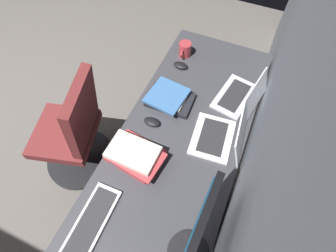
{
  "coord_description": "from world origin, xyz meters",
  "views": [
    {
      "loc": [
        0.53,
        2.23,
        2.09
      ],
      "look_at": [
        -0.12,
        1.95,
        0.95
      ],
      "focal_mm": 28.08,
      "sensor_mm": 36.0,
      "label": 1
    }
  ],
  "objects_px": {
    "book_stack_far": "(135,155)",
    "monitor_primary": "(192,245)",
    "mouse_spare": "(181,66)",
    "keyboard_main": "(89,226)",
    "book_stack_near": "(169,98)",
    "office_chair": "(75,135)",
    "laptop_left": "(243,96)",
    "drawer_pedestal": "(165,204)",
    "laptop_leftmost": "(223,136)",
    "coffee_mug": "(185,50)",
    "mouse_main": "(152,122)"
  },
  "relations": [
    {
      "from": "laptop_left",
      "to": "office_chair",
      "type": "distance_m",
      "value": 1.2
    },
    {
      "from": "mouse_main",
      "to": "drawer_pedestal",
      "type": "bearing_deg",
      "value": 34.89
    },
    {
      "from": "book_stack_near",
      "to": "keyboard_main",
      "type": "bearing_deg",
      "value": -3.57
    },
    {
      "from": "mouse_main",
      "to": "laptop_leftmost",
      "type": "bearing_deg",
      "value": 97.22
    },
    {
      "from": "laptop_left",
      "to": "book_stack_near",
      "type": "bearing_deg",
      "value": -65.42
    },
    {
      "from": "laptop_leftmost",
      "to": "coffee_mug",
      "type": "xyz_separation_m",
      "value": [
        -0.58,
        -0.46,
        0.0
      ]
    },
    {
      "from": "keyboard_main",
      "to": "book_stack_far",
      "type": "xyz_separation_m",
      "value": [
        -0.42,
        0.04,
        0.04
      ]
    },
    {
      "from": "laptop_left",
      "to": "keyboard_main",
      "type": "bearing_deg",
      "value": -24.42
    },
    {
      "from": "book_stack_far",
      "to": "monitor_primary",
      "type": "bearing_deg",
      "value": 52.91
    },
    {
      "from": "monitor_primary",
      "to": "coffee_mug",
      "type": "relative_size",
      "value": 3.86
    },
    {
      "from": "monitor_primary",
      "to": "book_stack_far",
      "type": "height_order",
      "value": "monitor_primary"
    },
    {
      "from": "drawer_pedestal",
      "to": "office_chair",
      "type": "relative_size",
      "value": 0.72
    },
    {
      "from": "mouse_spare",
      "to": "book_stack_far",
      "type": "distance_m",
      "value": 0.76
    },
    {
      "from": "mouse_main",
      "to": "laptop_left",
      "type": "bearing_deg",
      "value": 130.8
    },
    {
      "from": "book_stack_near",
      "to": "laptop_left",
      "type": "bearing_deg",
      "value": 114.58
    },
    {
      "from": "drawer_pedestal",
      "to": "laptop_left",
      "type": "bearing_deg",
      "value": 162.5
    },
    {
      "from": "keyboard_main",
      "to": "coffee_mug",
      "type": "xyz_separation_m",
      "value": [
        -1.3,
        -0.01,
        0.04
      ]
    },
    {
      "from": "monitor_primary",
      "to": "book_stack_far",
      "type": "bearing_deg",
      "value": -127.09
    },
    {
      "from": "monitor_primary",
      "to": "office_chair",
      "type": "height_order",
      "value": "monitor_primary"
    },
    {
      "from": "drawer_pedestal",
      "to": "coffee_mug",
      "type": "relative_size",
      "value": 5.43
    },
    {
      "from": "mouse_spare",
      "to": "drawer_pedestal",
      "type": "bearing_deg",
      "value": 16.3
    },
    {
      "from": "mouse_spare",
      "to": "coffee_mug",
      "type": "height_order",
      "value": "coffee_mug"
    },
    {
      "from": "monitor_primary",
      "to": "coffee_mug",
      "type": "bearing_deg",
      "value": -157.94
    },
    {
      "from": "keyboard_main",
      "to": "book_stack_far",
      "type": "distance_m",
      "value": 0.42
    },
    {
      "from": "book_stack_far",
      "to": "coffee_mug",
      "type": "bearing_deg",
      "value": -176.63
    },
    {
      "from": "mouse_main",
      "to": "office_chair",
      "type": "height_order",
      "value": "office_chair"
    },
    {
      "from": "laptop_left",
      "to": "book_stack_near",
      "type": "relative_size",
      "value": 1.25
    },
    {
      "from": "keyboard_main",
      "to": "book_stack_near",
      "type": "relative_size",
      "value": 1.44
    },
    {
      "from": "coffee_mug",
      "to": "book_stack_far",
      "type": "bearing_deg",
      "value": 3.37
    },
    {
      "from": "monitor_primary",
      "to": "office_chair",
      "type": "relative_size",
      "value": 0.51
    },
    {
      "from": "keyboard_main",
      "to": "laptop_leftmost",
      "type": "bearing_deg",
      "value": 147.73
    },
    {
      "from": "office_chair",
      "to": "keyboard_main",
      "type": "bearing_deg",
      "value": 46.08
    },
    {
      "from": "laptop_leftmost",
      "to": "mouse_spare",
      "type": "relative_size",
      "value": 3.09
    },
    {
      "from": "drawer_pedestal",
      "to": "book_stack_near",
      "type": "bearing_deg",
      "value": -159.11
    },
    {
      "from": "book_stack_far",
      "to": "coffee_mug",
      "type": "distance_m",
      "value": 0.89
    },
    {
      "from": "mouse_spare",
      "to": "book_stack_near",
      "type": "bearing_deg",
      "value": 8.08
    },
    {
      "from": "laptop_leftmost",
      "to": "coffee_mug",
      "type": "height_order",
      "value": "laptop_leftmost"
    },
    {
      "from": "laptop_leftmost",
      "to": "mouse_spare",
      "type": "height_order",
      "value": "laptop_leftmost"
    },
    {
      "from": "mouse_main",
      "to": "office_chair",
      "type": "bearing_deg",
      "value": -74.35
    },
    {
      "from": "drawer_pedestal",
      "to": "monitor_primary",
      "type": "distance_m",
      "value": 0.73
    },
    {
      "from": "keyboard_main",
      "to": "book_stack_far",
      "type": "relative_size",
      "value": 1.28
    },
    {
      "from": "monitor_primary",
      "to": "mouse_main",
      "type": "height_order",
      "value": "monitor_primary"
    },
    {
      "from": "laptop_left",
      "to": "office_chair",
      "type": "bearing_deg",
      "value": -61.52
    },
    {
      "from": "monitor_primary",
      "to": "laptop_leftmost",
      "type": "relative_size",
      "value": 1.53
    },
    {
      "from": "mouse_main",
      "to": "book_stack_near",
      "type": "height_order",
      "value": "book_stack_near"
    },
    {
      "from": "monitor_primary",
      "to": "laptop_leftmost",
      "type": "height_order",
      "value": "monitor_primary"
    },
    {
      "from": "monitor_primary",
      "to": "mouse_spare",
      "type": "height_order",
      "value": "monitor_primary"
    },
    {
      "from": "drawer_pedestal",
      "to": "laptop_leftmost",
      "type": "bearing_deg",
      "value": 152.18
    },
    {
      "from": "monitor_primary",
      "to": "mouse_spare",
      "type": "relative_size",
      "value": 4.75
    },
    {
      "from": "mouse_main",
      "to": "monitor_primary",
      "type": "bearing_deg",
      "value": 38.08
    }
  ]
}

